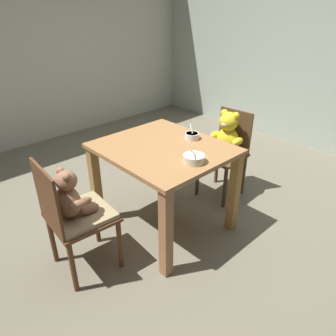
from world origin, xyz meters
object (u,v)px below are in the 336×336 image
at_px(dining_table, 163,163).
at_px(porridge_bowl_cream_near_right, 194,158).
at_px(teddy_chair_far_center, 227,141).
at_px(teddy_chair_near_front, 73,207).
at_px(porridge_bowl_white_far_center, 192,136).

distance_m(dining_table, porridge_bowl_cream_near_right, 0.39).
relative_size(teddy_chair_far_center, porridge_bowl_cream_near_right, 5.38).
bearing_deg(dining_table, teddy_chair_near_front, -92.36).
relative_size(porridge_bowl_cream_near_right, porridge_bowl_white_far_center, 1.33).
height_order(dining_table, teddy_chair_near_front, teddy_chair_near_front).
xyz_separation_m(dining_table, porridge_bowl_cream_near_right, (0.34, -0.02, 0.17)).
bearing_deg(teddy_chair_near_front, porridge_bowl_cream_near_right, -21.90).
relative_size(teddy_chair_near_front, porridge_bowl_cream_near_right, 5.49).
xyz_separation_m(teddy_chair_near_front, porridge_bowl_cream_near_right, (0.38, 0.76, 0.24)).
height_order(dining_table, teddy_chair_far_center, teddy_chair_far_center).
distance_m(teddy_chair_far_center, porridge_bowl_white_far_center, 0.55).
distance_m(teddy_chair_near_front, porridge_bowl_white_far_center, 1.09).
distance_m(teddy_chair_far_center, porridge_bowl_cream_near_right, 0.90).
relative_size(teddy_chair_near_front, porridge_bowl_white_far_center, 7.31).
bearing_deg(porridge_bowl_white_far_center, porridge_bowl_cream_near_right, -45.26).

